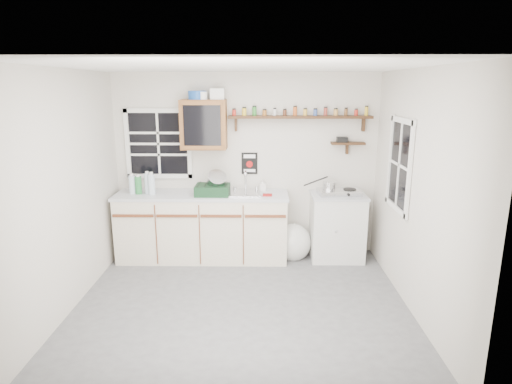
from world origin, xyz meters
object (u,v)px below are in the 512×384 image
dish_rack (214,187)px  main_cabinet (203,226)px  right_cabinet (337,226)px  spice_shelf (299,116)px  upper_cabinet (204,125)px  hotplate (339,192)px

dish_rack → main_cabinet: bearing=159.8°
main_cabinet → dish_rack: 0.60m
right_cabinet → dish_rack: 1.76m
main_cabinet → dish_rack: bearing=-20.7°
spice_shelf → dish_rack: size_ratio=4.24×
upper_cabinet → spice_shelf: 1.27m
upper_cabinet → hotplate: upper_cabinet is taller
spice_shelf → main_cabinet: bearing=-170.7°
right_cabinet → dish_rack: size_ratio=2.02×
main_cabinet → dish_rack: (0.17, -0.07, 0.57)m
hotplate → right_cabinet: bearing=95.5°
upper_cabinet → hotplate: bearing=-4.4°
upper_cabinet → main_cabinet: bearing=-103.7°
dish_rack → hotplate: size_ratio=0.77×
spice_shelf → hotplate: spice_shelf is taller
spice_shelf → dish_rack: (-1.13, -0.28, -0.90)m
main_cabinet → spice_shelf: size_ratio=1.21×
right_cabinet → spice_shelf: (-0.53, 0.19, 1.47)m
right_cabinet → hotplate: 0.49m
right_cabinet → dish_rack: (-1.66, -0.09, 0.57)m
main_cabinet → upper_cabinet: bearing=76.3°
hotplate → upper_cabinet: bearing=169.5°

